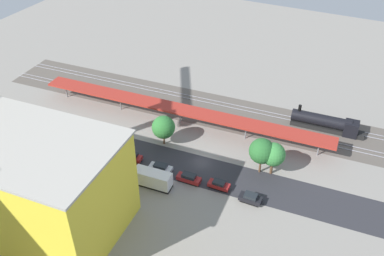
{
  "coord_description": "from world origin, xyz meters",
  "views": [
    {
      "loc": [
        -27.0,
        60.8,
        56.06
      ],
      "look_at": [
        1.34,
        1.8,
        9.32
      ],
      "focal_mm": 39.64,
      "sensor_mm": 36.0,
      "label": 1
    }
  ],
  "objects_px": {
    "parked_car_1": "(219,185)",
    "box_truck_0": "(148,178)",
    "parked_car_0": "(250,198)",
    "parked_car_4": "(132,157)",
    "street_tree_1": "(273,154)",
    "parked_car_7": "(58,136)",
    "box_truck_1": "(81,154)",
    "box_truck_2": "(42,149)",
    "parked_car_5": "(105,150)",
    "parked_car_2": "(189,178)",
    "traffic_light": "(129,148)",
    "street_tree_0": "(163,127)",
    "construction_building": "(33,184)",
    "locomotive": "(328,123)",
    "parked_car_3": "(161,168)",
    "platform_canopy_near": "(180,109)",
    "street_tree_2": "(262,151)",
    "parked_car_6": "(84,142)"
  },
  "relations": [
    {
      "from": "box_truck_2",
      "to": "street_tree_1",
      "type": "relative_size",
      "value": 1.19
    },
    {
      "from": "parked_car_7",
      "to": "platform_canopy_near",
      "type": "bearing_deg",
      "value": -141.94
    },
    {
      "from": "parked_car_1",
      "to": "box_truck_0",
      "type": "xyz_separation_m",
      "value": [
        12.56,
        4.97,
        0.94
      ]
    },
    {
      "from": "traffic_light",
      "to": "construction_building",
      "type": "bearing_deg",
      "value": 72.4
    },
    {
      "from": "parked_car_3",
      "to": "street_tree_0",
      "type": "xyz_separation_m",
      "value": [
        3.61,
        -8.03,
        3.64
      ]
    },
    {
      "from": "parked_car_1",
      "to": "box_truck_2",
      "type": "relative_size",
      "value": 0.49
    },
    {
      "from": "parked_car_0",
      "to": "traffic_light",
      "type": "distance_m",
      "value": 25.51
    },
    {
      "from": "box_truck_0",
      "to": "street_tree_2",
      "type": "distance_m",
      "value": 22.38
    },
    {
      "from": "parked_car_4",
      "to": "construction_building",
      "type": "relative_size",
      "value": 0.15
    },
    {
      "from": "street_tree_0",
      "to": "traffic_light",
      "type": "relative_size",
      "value": 1.02
    },
    {
      "from": "parked_car_3",
      "to": "box_truck_1",
      "type": "distance_m",
      "value": 16.72
    },
    {
      "from": "parked_car_7",
      "to": "box_truck_0",
      "type": "bearing_deg",
      "value": 170.75
    },
    {
      "from": "street_tree_1",
      "to": "parked_car_7",
      "type": "bearing_deg",
      "value": 11.35
    },
    {
      "from": "parked_car_4",
      "to": "construction_building",
      "type": "bearing_deg",
      "value": 75.06
    },
    {
      "from": "construction_building",
      "to": "traffic_light",
      "type": "relative_size",
      "value": 4.31
    },
    {
      "from": "parked_car_5",
      "to": "parked_car_1",
      "type": "bearing_deg",
      "value": -178.59
    },
    {
      "from": "parked_car_0",
      "to": "box_truck_0",
      "type": "height_order",
      "value": "box_truck_0"
    },
    {
      "from": "parked_car_5",
      "to": "street_tree_0",
      "type": "height_order",
      "value": "street_tree_0"
    },
    {
      "from": "street_tree_0",
      "to": "street_tree_1",
      "type": "relative_size",
      "value": 0.96
    },
    {
      "from": "traffic_light",
      "to": "street_tree_1",
      "type": "bearing_deg",
      "value": -159.13
    },
    {
      "from": "parked_car_2",
      "to": "traffic_light",
      "type": "bearing_deg",
      "value": 3.72
    },
    {
      "from": "parked_car_1",
      "to": "parked_car_5",
      "type": "xyz_separation_m",
      "value": [
        25.49,
        0.63,
        0.1
      ]
    },
    {
      "from": "construction_building",
      "to": "street_tree_1",
      "type": "xyz_separation_m",
      "value": [
        -32.32,
        -28.93,
        -3.62
      ]
    },
    {
      "from": "parked_car_3",
      "to": "box_truck_0",
      "type": "distance_m",
      "value": 4.64
    },
    {
      "from": "parked_car_2",
      "to": "parked_car_5",
      "type": "bearing_deg",
      "value": -0.76
    },
    {
      "from": "locomotive",
      "to": "parked_car_4",
      "type": "height_order",
      "value": "locomotive"
    },
    {
      "from": "street_tree_1",
      "to": "construction_building",
      "type": "bearing_deg",
      "value": 41.83
    },
    {
      "from": "construction_building",
      "to": "box_truck_0",
      "type": "distance_m",
      "value": 20.88
    },
    {
      "from": "box_truck_2",
      "to": "street_tree_0",
      "type": "distance_m",
      "value": 25.44
    },
    {
      "from": "locomotive",
      "to": "parked_car_3",
      "type": "xyz_separation_m",
      "value": [
        27.09,
        28.37,
        -1.09
      ]
    },
    {
      "from": "box_truck_2",
      "to": "parked_car_5",
      "type": "bearing_deg",
      "value": -151.7
    },
    {
      "from": "box_truck_1",
      "to": "box_truck_2",
      "type": "bearing_deg",
      "value": 13.12
    },
    {
      "from": "box_truck_1",
      "to": "traffic_light",
      "type": "bearing_deg",
      "value": -162.64
    },
    {
      "from": "parked_car_6",
      "to": "street_tree_0",
      "type": "height_order",
      "value": "street_tree_0"
    },
    {
      "from": "parked_car_4",
      "to": "box_truck_1",
      "type": "relative_size",
      "value": 0.5
    },
    {
      "from": "box_truck_0",
      "to": "street_tree_1",
      "type": "relative_size",
      "value": 1.35
    },
    {
      "from": "parked_car_1",
      "to": "box_truck_0",
      "type": "distance_m",
      "value": 13.54
    },
    {
      "from": "parked_car_0",
      "to": "parked_car_4",
      "type": "relative_size",
      "value": 0.99
    },
    {
      "from": "box_truck_0",
      "to": "parked_car_6",
      "type": "bearing_deg",
      "value": -14.07
    },
    {
      "from": "parked_car_5",
      "to": "parked_car_0",
      "type": "bearing_deg",
      "value": 179.62
    },
    {
      "from": "platform_canopy_near",
      "to": "parked_car_4",
      "type": "relative_size",
      "value": 16.44
    },
    {
      "from": "parked_car_3",
      "to": "street_tree_2",
      "type": "distance_m",
      "value": 20.2
    },
    {
      "from": "parked_car_0",
      "to": "parked_car_2",
      "type": "relative_size",
      "value": 0.88
    },
    {
      "from": "parked_car_5",
      "to": "parked_car_7",
      "type": "bearing_deg",
      "value": 0.94
    },
    {
      "from": "street_tree_1",
      "to": "platform_canopy_near",
      "type": "bearing_deg",
      "value": -17.72
    },
    {
      "from": "parked_car_4",
      "to": "parked_car_2",
      "type": "bearing_deg",
      "value": 176.98
    },
    {
      "from": "parked_car_1",
      "to": "parked_car_4",
      "type": "distance_m",
      "value": 19.2
    },
    {
      "from": "parked_car_3",
      "to": "parked_car_4",
      "type": "distance_m",
      "value": 6.82
    },
    {
      "from": "parked_car_1",
      "to": "parked_car_6",
      "type": "distance_m",
      "value": 31.25
    },
    {
      "from": "parked_car_1",
      "to": "construction_building",
      "type": "bearing_deg",
      "value": 39.9
    }
  ]
}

